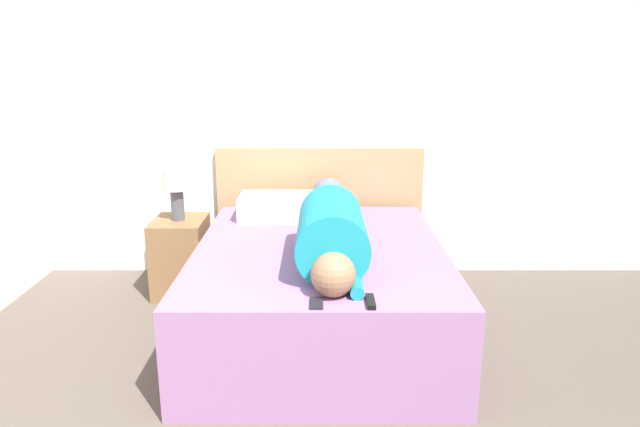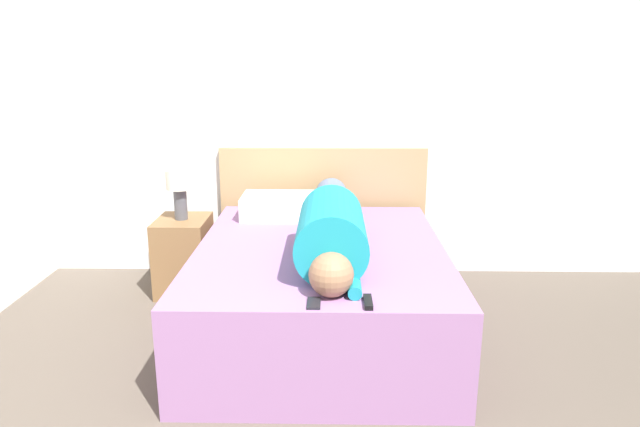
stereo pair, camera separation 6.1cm
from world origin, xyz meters
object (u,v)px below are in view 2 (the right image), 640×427
Objects in this scene: bed at (320,290)px; nightstand at (184,255)px; person_lying at (331,226)px; pillow_near_headboard at (281,206)px; cell_phone at (314,303)px; table_lamp at (179,186)px; tv_remote at (368,302)px.

bed is 1.25m from nightstand.
bed is 3.43× the size of nightstand.
nightstand is at bearing 144.50° from person_lying.
pillow_near_headboard is 1.60m from cell_phone.
pillow_near_headboard is 4.34× the size of cell_phone.
table_lamp is 1.38m from person_lying.
bed is 1.36m from table_lamp.
table_lamp reaches higher than nightstand.
table_lamp reaches higher than pillow_near_headboard.
pillow_near_headboard reaches higher than tv_remote.
tv_remote is (1.30, -1.56, -0.22)m from table_lamp.
table_lamp is 2.04m from tv_remote.
nightstand is 1.53× the size of table_lamp.
tv_remote reaches higher than cell_phone.
pillow_near_headboard is at bearing 0.64° from nightstand.
tv_remote is at bearing -50.27° from table_lamp.
bed is at bearing -32.62° from table_lamp.
person_lying is 12.23× the size of tv_remote.
tv_remote is (1.30, -1.56, 0.32)m from nightstand.
cell_phone is at bearing -56.47° from nightstand.
pillow_near_headboard is at bearing 109.44° from tv_remote.
nightstand is (-1.05, 0.67, -0.01)m from bed.
person_lying is at bearing -64.96° from pillow_near_headboard.
table_lamp is (-1.05, 0.67, 0.53)m from bed.
bed reaches higher than nightstand.
person_lying is (1.12, -0.80, -0.06)m from table_lamp.
nightstand is at bearing 129.73° from tv_remote.
pillow_near_headboard is (0.74, 0.01, -0.15)m from table_lamp.
tv_remote reaches higher than nightstand.
tv_remote reaches higher than bed.
table_lamp is 0.76m from pillow_near_headboard.
bed is 3.49× the size of pillow_near_headboard.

